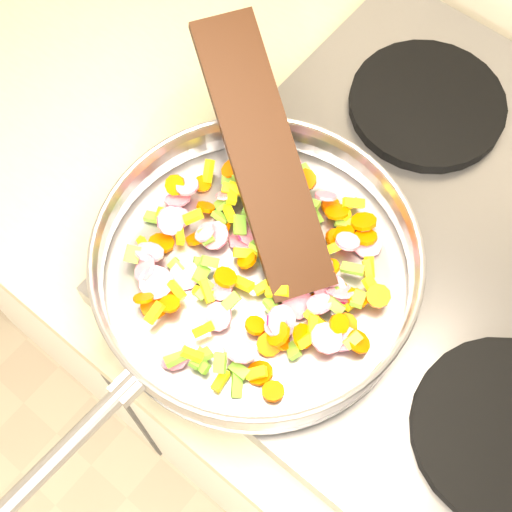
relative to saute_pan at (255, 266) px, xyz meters
The scene contains 7 objects.
cooktop 0.24m from the saute_pan, 48.52° to the left, with size 0.60×0.60×0.04m, color #939399.
grate_fl 0.05m from the saute_pan, 68.28° to the left, with size 0.19×0.19×0.02m, color black.
grate_fr 0.30m from the saute_pan, ahead, with size 0.19×0.19×0.02m, color black.
grate_bl 0.32m from the saute_pan, 87.57° to the left, with size 0.19×0.19×0.02m, color black.
saute_pan is the anchor object (origin of this frame).
vegetable_heap 0.02m from the saute_pan, 82.30° to the left, with size 0.29×0.28×0.05m.
wooden_spatula 0.12m from the saute_pan, 125.03° to the left, with size 0.30×0.07×0.01m, color black.
Camera 1 is at (-0.66, 1.26, 1.65)m, focal length 50.00 mm.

